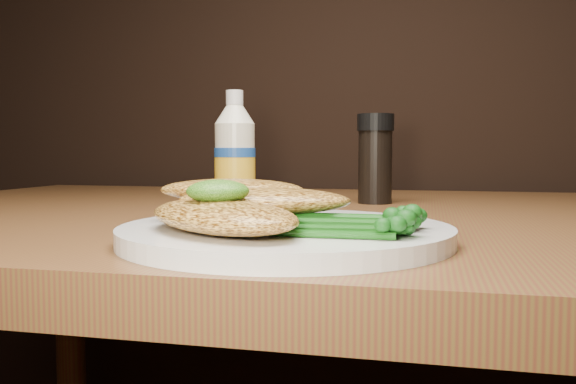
# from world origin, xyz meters

# --- Properties ---
(plate) EXTENTS (0.27, 0.27, 0.01)m
(plate) POSITION_xyz_m (0.05, 0.79, 0.76)
(plate) COLOR white
(plate) RESTS_ON dining_table
(chicken_front) EXTENTS (0.17, 0.16, 0.02)m
(chicken_front) POSITION_xyz_m (0.02, 0.74, 0.78)
(chicken_front) COLOR gold
(chicken_front) RESTS_ON plate
(chicken_mid) EXTENTS (0.15, 0.08, 0.02)m
(chicken_mid) POSITION_xyz_m (0.04, 0.79, 0.78)
(chicken_mid) COLOR gold
(chicken_mid) RESTS_ON plate
(chicken_back) EXTENTS (0.13, 0.08, 0.02)m
(chicken_back) POSITION_xyz_m (0.00, 0.81, 0.79)
(chicken_back) COLOR gold
(chicken_back) RESTS_ON plate
(pesto_front) EXTENTS (0.06, 0.06, 0.02)m
(pesto_front) POSITION_xyz_m (0.02, 0.74, 0.79)
(pesto_front) COLOR #103708
(pesto_front) RESTS_ON chicken_front
(broccolini_bundle) EXTENTS (0.15, 0.14, 0.02)m
(broccolini_bundle) POSITION_xyz_m (0.10, 0.76, 0.77)
(broccolini_bundle) COLOR #134B10
(broccolini_bundle) RESTS_ON plate
(mayo_bottle) EXTENTS (0.06, 0.06, 0.15)m
(mayo_bottle) POSITION_xyz_m (-0.08, 1.07, 0.83)
(mayo_bottle) COLOR #E9E4C5
(mayo_bottle) RESTS_ON dining_table
(pepper_grinder) EXTENTS (0.06, 0.06, 0.12)m
(pepper_grinder) POSITION_xyz_m (0.09, 1.16, 0.81)
(pepper_grinder) COLOR black
(pepper_grinder) RESTS_ON dining_table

